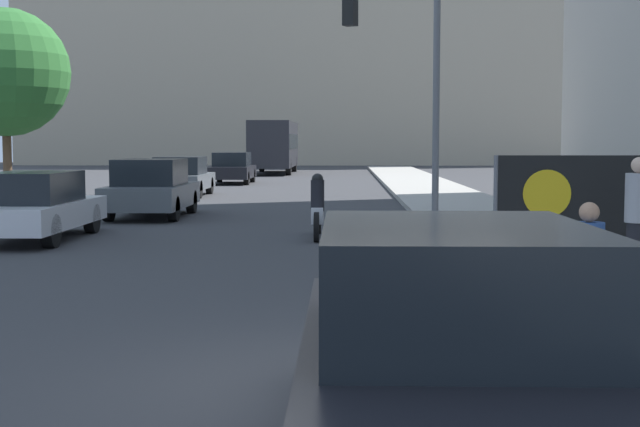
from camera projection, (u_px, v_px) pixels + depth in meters
name	position (u px, v px, depth m)	size (l,w,h in m)	color
ground_plane	(369.00, 397.00, 6.96)	(160.00, 160.00, 0.00)	#38383A
sidewalk_curb	(484.00, 220.00, 21.82)	(3.23, 90.00, 0.15)	#A8A399
seated_protester	(588.00, 254.00, 9.62)	(1.00, 0.77, 1.18)	#474C56
jogger_on_sidewalk	(638.00, 220.00, 11.47)	(0.34, 0.34, 1.64)	black
protest_banner	(585.00, 210.00, 12.60)	(2.64, 0.06, 1.65)	slate
traffic_light_pole	(404.00, 56.00, 21.03)	(2.29, 2.05, 5.78)	slate
parked_car_curbside	(453.00, 349.00, 5.36)	(1.81, 4.14, 1.50)	black
car_on_road_nearest	(34.00, 206.00, 17.95)	(1.73, 4.42, 1.39)	silver
car_on_road_midblock	(152.00, 189.00, 23.46)	(1.86, 4.25, 1.54)	#565B60
car_on_road_distant	(181.00, 176.00, 32.53)	(1.87, 4.28, 1.44)	#565B60
car_on_road_far_lane	(232.00, 168.00, 42.22)	(1.85, 4.45, 1.49)	black
city_bus_on_road	(274.00, 144.00, 55.73)	(2.48, 10.05, 3.22)	#232328
motorcycle_on_road	(318.00, 211.00, 18.42)	(0.28, 2.21, 1.34)	silver
street_tree_midblock	(5.00, 73.00, 28.52)	(4.12, 4.12, 6.27)	brown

